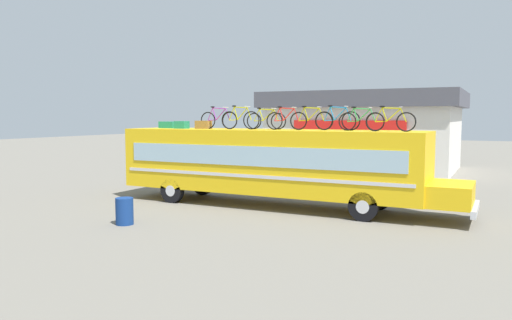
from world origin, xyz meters
TOP-DOWN VIEW (x-y plane):
  - ground_plane at (0.00, 0.00)m, footprint 120.00×120.00m
  - bus at (0.21, -0.00)m, footprint 13.44×2.60m
  - luggage_bag_1 at (-4.85, 0.26)m, footprint 0.74×0.53m
  - luggage_bag_2 at (-3.87, -0.18)m, footprint 0.52×0.40m
  - luggage_bag_3 at (-2.95, 0.05)m, footprint 0.61×0.38m
  - rooftop_bicycle_1 at (-2.18, -0.01)m, footprint 1.71×0.44m
  - rooftop_bicycle_2 at (-1.16, -0.07)m, footprint 1.69×0.44m
  - rooftop_bicycle_3 at (-0.27, 0.41)m, footprint 1.71×0.44m
  - rooftop_bicycle_4 at (0.80, -0.04)m, footprint 1.65×0.44m
  - rooftop_bicycle_5 at (1.67, 0.26)m, footprint 1.68×0.44m
  - rooftop_bicycle_6 at (2.69, 0.24)m, footprint 1.69×0.44m
  - rooftop_bicycle_7 at (3.63, 0.01)m, footprint 1.64×0.44m
  - rooftop_bicycle_8 at (4.71, -0.37)m, footprint 1.67×0.44m
  - roadside_building at (-0.00, 15.03)m, footprint 12.00×8.88m
  - trash_bin at (-2.65, -5.09)m, footprint 0.56×0.56m

SIDE VIEW (x-z plane):
  - ground_plane at x=0.00m, z-range 0.00..0.00m
  - trash_bin at x=-2.65m, z-range 0.00..0.86m
  - bus at x=0.21m, z-range 0.24..3.19m
  - roadside_building at x=0.00m, z-range 0.06..5.06m
  - luggage_bag_1 at x=-4.85m, z-range 2.95..3.24m
  - luggage_bag_2 at x=-3.87m, z-range 2.95..3.27m
  - luggage_bag_3 at x=-2.95m, z-range 2.95..3.29m
  - rooftop_bicycle_7 at x=3.63m, z-range 2.89..3.74m
  - rooftop_bicycle_3 at x=-0.27m, z-range 2.89..3.75m
  - rooftop_bicycle_8 at x=4.71m, z-range 2.88..3.75m
  - rooftop_bicycle_4 at x=0.80m, z-range 2.88..3.77m
  - rooftop_bicycle_5 at x=1.67m, z-range 2.88..3.79m
  - rooftop_bicycle_1 at x=-2.18m, z-range 2.88..3.80m
  - rooftop_bicycle_6 at x=2.69m, z-range 2.88..3.80m
  - rooftop_bicycle_2 at x=-1.16m, z-range 2.87..3.82m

